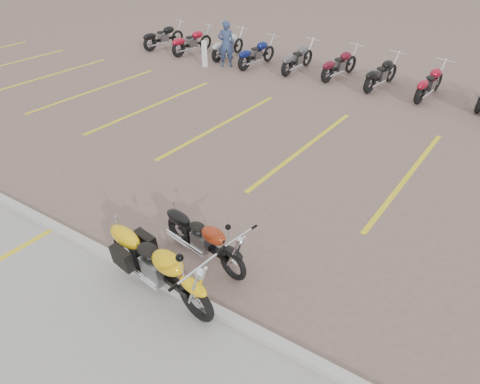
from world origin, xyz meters
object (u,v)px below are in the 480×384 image
object	(u,v)px
yellow_cruiser	(160,265)
flame_cruiser	(204,240)
bollard	(204,54)
person_a	(226,44)

from	to	relation	value
yellow_cruiser	flame_cruiser	size ratio (longest dim) A/B	1.23
flame_cruiser	bollard	bearing A→B (deg)	138.88
person_a	bollard	world-z (taller)	person_a
bollard	flame_cruiser	bearing A→B (deg)	-51.77
yellow_cruiser	person_a	bearing A→B (deg)	130.76
flame_cruiser	bollard	size ratio (longest dim) A/B	1.99
flame_cruiser	bollard	world-z (taller)	bollard
person_a	yellow_cruiser	bearing A→B (deg)	85.99
flame_cruiser	bollard	distance (m)	11.93
person_a	bollard	xyz separation A→B (m)	(-0.68, -0.51, -0.38)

